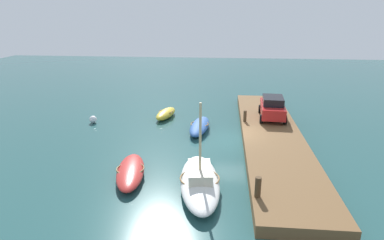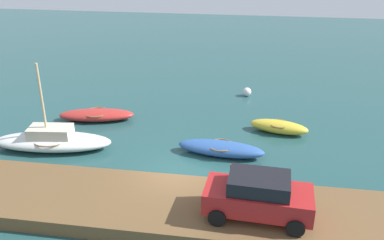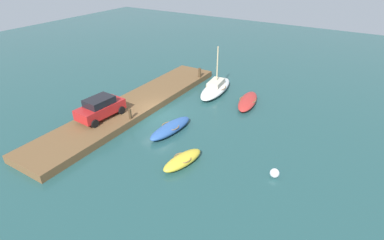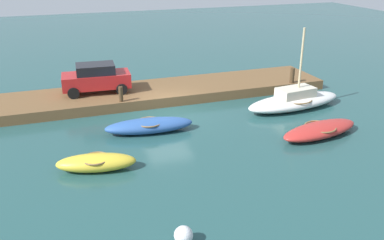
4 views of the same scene
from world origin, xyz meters
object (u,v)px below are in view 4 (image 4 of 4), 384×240
Objects in this scene: rowboat_red at (320,130)px; rowboat_blue at (149,126)px; sailboat_white at (294,100)px; parked_car at (96,78)px; mooring_post_mid_west at (121,94)px; mooring_post_west at (292,75)px; marker_buoy at (183,235)px; dinghy_yellow at (96,162)px.

rowboat_blue reaches higher than rowboat_red.
sailboat_white is 11.41m from parked_car.
sailboat_white is (-0.91, -3.75, 0.14)m from rowboat_red.
sailboat_white is 7.35× the size of mooring_post_mid_west.
mooring_post_west reaches higher than rowboat_blue.
parked_car reaches higher than mooring_post_mid_west.
sailboat_white is at bearing 163.90° from mooring_post_mid_west.
marker_buoy is (9.51, 9.11, -0.18)m from sailboat_white.
mooring_post_mid_west is 11.81m from marker_buoy.
dinghy_yellow is 6.71m from mooring_post_mid_west.
mooring_post_west reaches higher than mooring_post_mid_west.
rowboat_blue is at bearing -2.52° from sailboat_white.
rowboat_blue is 8.54m from marker_buoy.
rowboat_blue is (8.51, 0.63, -0.11)m from sailboat_white.
marker_buoy is (-0.80, 13.89, -1.15)m from parked_car.
rowboat_red reaches higher than marker_buoy.
mooring_post_mid_west is (-2.15, -6.33, 0.65)m from dinghy_yellow.
sailboat_white is at bearing -113.83° from rowboat_red.
dinghy_yellow is 0.85× the size of parked_car.
marker_buoy is (10.97, 11.79, -0.76)m from mooring_post_west.
mooring_post_mid_west is at bearing -22.86° from sailboat_white.
dinghy_yellow is at bearing 51.41° from rowboat_blue.
mooring_post_west reaches higher than marker_buoy.
mooring_post_mid_west is (0.77, -3.31, 0.64)m from rowboat_blue.
marker_buoy is at bearing 88.87° from mooring_post_mid_west.
mooring_post_mid_west is at bearing -96.89° from dinghy_yellow.
parked_car is at bearing -86.70° from marker_buoy.
marker_buoy is at bearing 96.69° from parked_car.
mooring_post_west is 16.12m from marker_buoy.
parked_car reaches higher than marker_buoy.
mooring_post_mid_west is (8.36, -6.42, 0.67)m from rowboat_red.
dinghy_yellow is at bearing -10.64° from rowboat_red.
mooring_post_mid_west reaches higher than rowboat_blue.
marker_buoy is (8.60, 5.36, -0.03)m from rowboat_red.
marker_buoy is (1.00, 8.48, -0.07)m from rowboat_blue.
dinghy_yellow is 14.37m from mooring_post_west.
mooring_post_mid_west is at bearing 0.00° from mooring_post_west.
rowboat_blue is 5.25× the size of mooring_post_mid_west.
mooring_post_mid_west is at bearing -47.64° from rowboat_red.
marker_buoy is (-1.92, 5.46, -0.06)m from dinghy_yellow.
rowboat_red is at bearing -148.04° from marker_buoy.
rowboat_red is at bearing 69.52° from sailboat_white.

